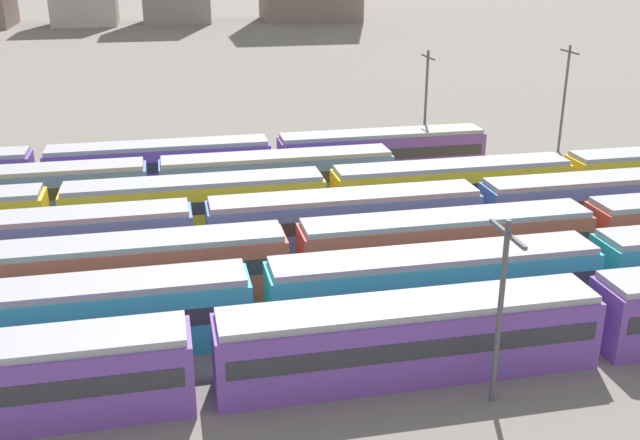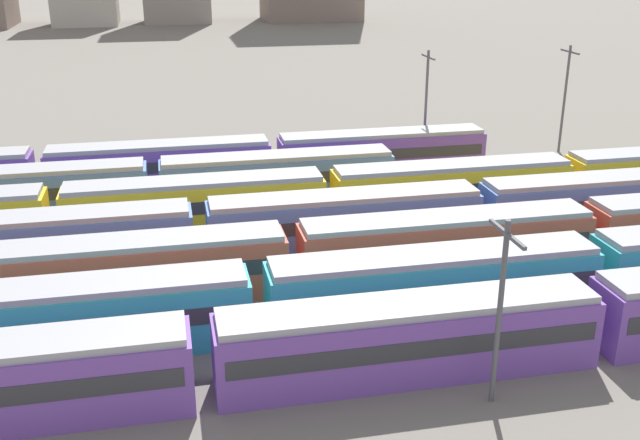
% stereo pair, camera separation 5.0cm
% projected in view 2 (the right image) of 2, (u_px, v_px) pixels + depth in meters
% --- Properties ---
extents(train_track_0, '(112.50, 3.06, 3.75)m').
position_uv_depth(train_track_0, '(594.00, 318.00, 36.10)').
color(train_track_0, '#6B429E').
rests_on(train_track_0, ground_plane).
extents(train_track_1, '(74.70, 3.06, 3.75)m').
position_uv_depth(train_track_1, '(258.00, 301.00, 37.80)').
color(train_track_1, teal).
rests_on(train_track_1, ground_plane).
extents(train_track_2, '(112.50, 3.06, 3.75)m').
position_uv_depth(train_track_2, '(587.00, 232.00, 46.74)').
color(train_track_2, '#BC4C38').
rests_on(train_track_2, ground_plane).
extents(train_track_3, '(93.60, 3.06, 3.75)m').
position_uv_depth(train_track_3, '(345.00, 220.00, 48.70)').
color(train_track_3, '#4C70BC').
rests_on(train_track_3, ground_plane).
extents(train_track_4, '(112.50, 3.06, 3.75)m').
position_uv_depth(train_track_4, '(567.00, 179.00, 57.12)').
color(train_track_4, yellow).
rests_on(train_track_4, ground_plane).
extents(train_track_5, '(55.80, 3.06, 3.75)m').
position_uv_depth(train_track_5, '(22.00, 193.00, 54.00)').
color(train_track_5, '#4C70BC').
rests_on(train_track_5, ground_plane).
extents(train_track_6, '(55.80, 3.06, 3.75)m').
position_uv_depth(train_track_6, '(160.00, 165.00, 60.69)').
color(train_track_6, '#6B429E').
rests_on(train_track_6, ground_plane).
extents(catenary_pole_0, '(0.24, 3.20, 8.57)m').
position_uv_depth(catenary_pole_0, '(500.00, 304.00, 31.15)').
color(catenary_pole_0, '#4C4C51').
rests_on(catenary_pole_0, ground_plane).
extents(catenary_pole_1, '(0.24, 3.20, 10.13)m').
position_uv_depth(catenary_pole_1, '(565.00, 94.00, 69.64)').
color(catenary_pole_1, '#4C4C51').
rests_on(catenary_pole_1, ground_plane).
extents(catenary_pole_3, '(0.24, 3.20, 10.09)m').
position_uv_depth(catenary_pole_3, '(426.00, 101.00, 66.83)').
color(catenary_pole_3, '#4C4C51').
rests_on(catenary_pole_3, ground_plane).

